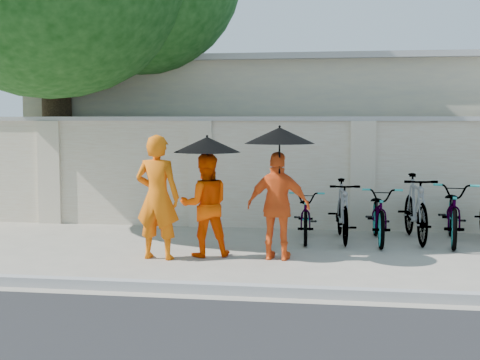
# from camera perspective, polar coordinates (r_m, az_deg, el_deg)

# --- Properties ---
(ground) EXTENTS (80.00, 80.00, 0.00)m
(ground) POSITION_cam_1_polar(r_m,az_deg,el_deg) (9.56, -1.27, -7.04)
(ground) COLOR #A89D8B
(kerb) EXTENTS (40.00, 0.16, 0.12)m
(kerb) POSITION_cam_1_polar(r_m,az_deg,el_deg) (7.92, -3.41, -9.18)
(kerb) COLOR #9A9A9A
(kerb) RESTS_ON ground
(compound_wall) EXTENTS (20.00, 0.30, 2.00)m
(compound_wall) POSITION_cam_1_polar(r_m,az_deg,el_deg) (12.46, 5.80, 0.44)
(compound_wall) COLOR beige
(compound_wall) RESTS_ON ground
(building_behind) EXTENTS (14.00, 6.00, 3.20)m
(building_behind) POSITION_cam_1_polar(r_m,az_deg,el_deg) (16.22, 10.03, 3.60)
(building_behind) COLOR #C1B892
(building_behind) RESTS_ON ground
(monk_left) EXTENTS (0.71, 0.51, 1.81)m
(monk_left) POSITION_cam_1_polar(r_m,az_deg,el_deg) (9.74, -7.06, -1.46)
(monk_left) COLOR orange
(monk_left) RESTS_ON ground
(monk_center) EXTENTS (0.88, 0.78, 1.53)m
(monk_center) POSITION_cam_1_polar(r_m,az_deg,el_deg) (9.88, -3.00, -2.15)
(monk_center) COLOR #FE4B02
(monk_center) RESTS_ON ground
(parasol_center) EXTENTS (0.98, 0.98, 0.91)m
(parasol_center) POSITION_cam_1_polar(r_m,az_deg,el_deg) (9.72, -2.83, 3.03)
(parasol_center) COLOR black
(parasol_center) RESTS_ON ground
(monk_right) EXTENTS (0.96, 0.49, 1.56)m
(monk_right) POSITION_cam_1_polar(r_m,az_deg,el_deg) (9.63, 3.29, -2.23)
(monk_right) COLOR #F95C1C
(monk_right) RESTS_ON ground
(parasol_right) EXTENTS (1.00, 1.00, 1.03)m
(parasol_right) POSITION_cam_1_polar(r_m,az_deg,el_deg) (9.47, 3.40, 3.81)
(parasol_right) COLOR black
(parasol_right) RESTS_ON ground
(bike_0) EXTENTS (0.67, 1.68, 0.87)m
(bike_0) POSITION_cam_1_polar(r_m,az_deg,el_deg) (11.27, 5.69, -2.96)
(bike_0) COLOR gray
(bike_0) RESTS_ON ground
(bike_1) EXTENTS (0.63, 1.75, 1.03)m
(bike_1) POSITION_cam_1_polar(r_m,az_deg,el_deg) (11.26, 8.75, -2.58)
(bike_1) COLOR gray
(bike_1) RESTS_ON ground
(bike_2) EXTENTS (0.68, 1.82, 0.95)m
(bike_2) POSITION_cam_1_polar(r_m,az_deg,el_deg) (11.24, 11.81, -2.86)
(bike_2) COLOR gray
(bike_2) RESTS_ON ground
(bike_3) EXTENTS (0.68, 1.90, 1.12)m
(bike_3) POSITION_cam_1_polar(r_m,az_deg,el_deg) (11.47, 14.76, -2.33)
(bike_3) COLOR gray
(bike_3) RESTS_ON ground
(bike_4) EXTENTS (0.91, 2.03, 1.03)m
(bike_4) POSITION_cam_1_polar(r_m,az_deg,el_deg) (11.47, 17.78, -2.62)
(bike_4) COLOR gray
(bike_4) RESTS_ON ground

